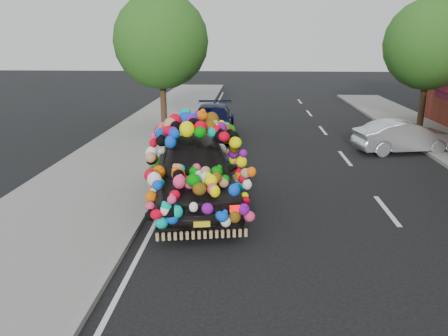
# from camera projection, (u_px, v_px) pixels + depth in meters

# --- Properties ---
(ground) EXTENTS (100.00, 100.00, 0.00)m
(ground) POSITION_uv_depth(u_px,v_px,m) (242.00, 207.00, 11.07)
(ground) COLOR black
(ground) RESTS_ON ground
(sidewalk) EXTENTS (4.00, 60.00, 0.12)m
(sidewalk) POSITION_uv_depth(u_px,v_px,m) (76.00, 202.00, 11.29)
(sidewalk) COLOR gray
(sidewalk) RESTS_ON ground
(kerb) EXTENTS (0.15, 60.00, 0.13)m
(kerb) POSITION_uv_depth(u_px,v_px,m) (151.00, 203.00, 11.18)
(kerb) COLOR gray
(kerb) RESTS_ON ground
(lane_markings) EXTENTS (6.00, 50.00, 0.01)m
(lane_markings) POSITION_uv_depth(u_px,v_px,m) (387.00, 210.00, 10.87)
(lane_markings) COLOR silver
(lane_markings) RESTS_ON ground
(tree_near_sidewalk) EXTENTS (4.20, 4.20, 6.13)m
(tree_near_sidewalk) POSITION_uv_depth(u_px,v_px,m) (161.00, 41.00, 19.24)
(tree_near_sidewalk) COLOR #332114
(tree_near_sidewalk) RESTS_ON ground
(tree_far_b) EXTENTS (4.00, 4.00, 5.90)m
(tree_far_b) POSITION_uv_depth(u_px,v_px,m) (430.00, 44.00, 19.10)
(tree_far_b) COLOR #332114
(tree_far_b) RESTS_ON ground
(plush_art_car) EXTENTS (3.24, 5.54, 2.36)m
(plush_art_car) POSITION_uv_depth(u_px,v_px,m) (195.00, 157.00, 11.09)
(plush_art_car) COLOR black
(plush_art_car) RESTS_ON ground
(navy_sedan) EXTENTS (1.93, 4.62, 1.33)m
(navy_sedan) POSITION_uv_depth(u_px,v_px,m) (212.00, 121.00, 19.08)
(navy_sedan) COLOR black
(navy_sedan) RESTS_ON ground
(silver_hatchback) EXTENTS (3.83, 1.97, 1.20)m
(silver_hatchback) POSITION_uv_depth(u_px,v_px,m) (404.00, 137.00, 16.35)
(silver_hatchback) COLOR #B7B9BF
(silver_hatchback) RESTS_ON ground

